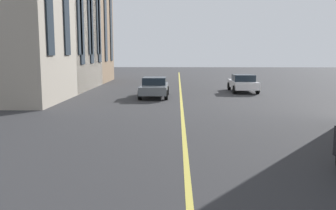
# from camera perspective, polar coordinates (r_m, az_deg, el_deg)

# --- Properties ---
(lane_centre_line) EXTENTS (80.00, 0.16, 0.01)m
(lane_centre_line) POSITION_cam_1_polar(r_m,az_deg,el_deg) (17.35, 2.27, -2.23)
(lane_centre_line) COLOR #D8C64C
(lane_centre_line) RESTS_ON ground_plane
(car_white_parked_a) EXTENTS (4.40, 1.95, 1.37)m
(car_white_parked_a) POSITION_cam_1_polar(r_m,az_deg,el_deg) (29.87, 11.39, 3.33)
(car_white_parked_a) COLOR silver
(car_white_parked_a) RESTS_ON ground_plane
(car_grey_oncoming) EXTENTS (4.40, 1.95, 1.37)m
(car_grey_oncoming) POSITION_cam_1_polar(r_m,az_deg,el_deg) (25.90, -2.10, 2.77)
(car_grey_oncoming) COLOR slate
(car_grey_oncoming) RESTS_ON ground_plane
(building_left_far) EXTENTS (15.82, 9.55, 15.52)m
(building_left_far) POSITION_cam_1_polar(r_m,az_deg,el_deg) (36.94, -18.10, 14.95)
(building_left_far) COLOR #846B51
(building_left_far) RESTS_ON ground_plane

